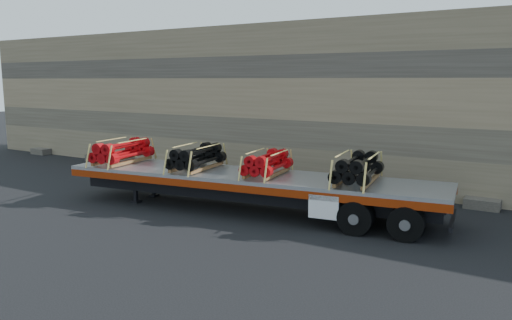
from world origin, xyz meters
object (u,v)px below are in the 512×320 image
(trailer, at_px, (247,192))
(bundle_rear, at_px, (358,169))
(bundle_front, at_px, (122,152))
(bundle_midfront, at_px, (197,158))
(bundle_midrear, at_px, (267,164))

(trailer, xyz_separation_m, bundle_rear, (3.77, 0.51, 1.10))
(bundle_front, xyz_separation_m, bundle_midfront, (3.29, 0.44, -0.02))
(trailer, relative_size, bundle_front, 5.47)
(trailer, height_order, bundle_front, bundle_front)
(bundle_rear, bearing_deg, bundle_midrear, -180.00)
(bundle_front, bearing_deg, bundle_midrear, 0.00)
(bundle_midfront, bearing_deg, bundle_rear, 0.00)
(trailer, bearing_deg, bundle_midfront, 180.00)
(bundle_midfront, relative_size, bundle_rear, 0.97)
(trailer, relative_size, bundle_midrear, 6.18)
(bundle_rear, bearing_deg, trailer, 180.00)
(trailer, height_order, bundle_midfront, bundle_midfront)
(trailer, bearing_deg, bundle_rear, 0.00)
(trailer, distance_m, bundle_midrear, 1.29)
(bundle_front, relative_size, bundle_rear, 1.01)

